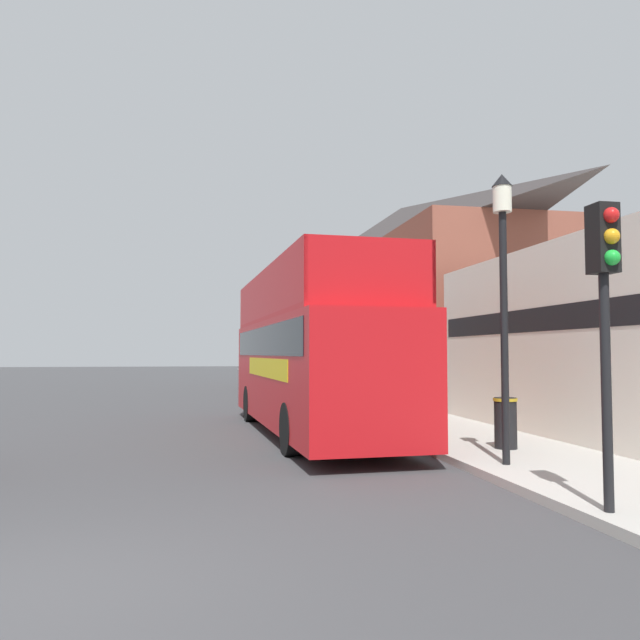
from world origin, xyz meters
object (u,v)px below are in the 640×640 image
tour_bus (309,361)px  lamp_post_third (310,327)px  lamp_post_nearest (503,264)px  traffic_signal (605,285)px  parked_car_ahead_of_bus (289,386)px  lamp_post_second (367,311)px  litter_bin (506,421)px

tour_bus → lamp_post_third: lamp_post_third is taller
lamp_post_nearest → lamp_post_third: lamp_post_nearest is taller
tour_bus → lamp_post_nearest: 6.44m
lamp_post_third → traffic_signal: bearing=-90.3°
parked_car_ahead_of_bus → traffic_signal: size_ratio=1.11×
lamp_post_second → lamp_post_third: 9.10m
tour_bus → lamp_post_second: size_ratio=2.31×
traffic_signal → lamp_post_third: (0.11, 21.39, 0.38)m
lamp_post_second → traffic_signal: bearing=-91.7°
lamp_post_nearest → litter_bin: 3.43m
tour_bus → litter_bin: (3.26, -4.07, -1.16)m
tour_bus → lamp_post_third: (2.20, 12.48, 1.40)m
tour_bus → lamp_post_third: 12.75m
parked_car_ahead_of_bus → lamp_post_nearest: size_ratio=0.82×
tour_bus → litter_bin: bearing=-54.1°
lamp_post_nearest → litter_bin: bearing=62.8°
tour_bus → lamp_post_second: (2.44, 3.38, 1.53)m
lamp_post_third → parked_car_ahead_of_bus: bearing=-111.5°
tour_bus → parked_car_ahead_of_bus: bearing=82.7°
parked_car_ahead_of_bus → tour_bus: bearing=-96.2°
traffic_signal → lamp_post_second: size_ratio=0.79×
parked_car_ahead_of_bus → lamp_post_second: bearing=-73.3°
lamp_post_third → litter_bin: bearing=-86.3°
lamp_post_nearest → tour_bus: bearing=112.8°
tour_bus → traffic_signal: tour_bus is taller
traffic_signal → parked_car_ahead_of_bus: bearing=94.5°
traffic_signal → lamp_post_third: size_ratio=0.83×
lamp_post_nearest → lamp_post_second: 9.10m
traffic_signal → lamp_post_second: bearing=88.3°
tour_bus → parked_car_ahead_of_bus: (0.69, 8.66, -1.09)m
parked_car_ahead_of_bus → traffic_signal: bearing=-87.1°
lamp_post_second → lamp_post_nearest: bearing=-90.2°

